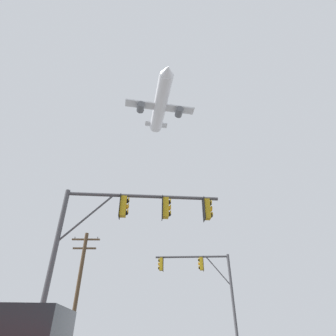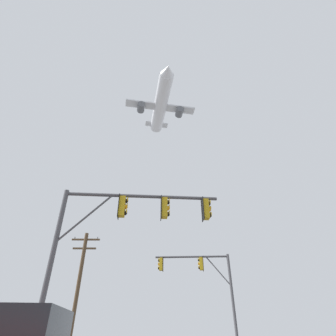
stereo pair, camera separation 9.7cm
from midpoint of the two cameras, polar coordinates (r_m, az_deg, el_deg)
name	(u,v)px [view 2 (the right image)]	position (r m, az deg, el deg)	size (l,w,h in m)	color
signal_pole_near	(124,224)	(11.52, -9.18, -11.68)	(6.75, 0.73, 6.51)	#4C4C51
signal_pole_far	(204,277)	(21.34, 7.84, -22.00)	(5.60, 0.66, 6.34)	#4C4C51
utility_pole	(79,283)	(22.22, -18.39, -22.33)	(2.20, 0.28, 8.05)	brown
airplane	(161,104)	(61.69, -1.50, 13.45)	(15.68, 20.29, 5.53)	white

